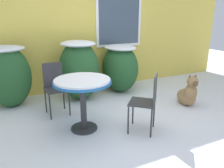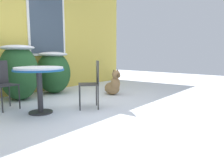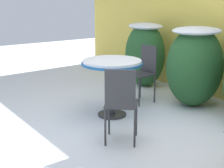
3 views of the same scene
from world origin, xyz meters
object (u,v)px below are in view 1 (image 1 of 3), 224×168
at_px(patio_table, 83,88).
at_px(patio_chair_near_table, 55,86).
at_px(patio_chair_far_side, 147,100).
at_px(dog, 188,94).

relative_size(patio_table, patio_chair_near_table, 0.94).
relative_size(patio_table, patio_chair_far_side, 0.94).
distance_m(patio_table, dog, 2.13).
distance_m(patio_chair_near_table, patio_chair_far_side, 1.62).
height_order(patio_chair_far_side, dog, patio_chair_far_side).
height_order(patio_chair_near_table, patio_chair_far_side, same).
relative_size(patio_table, dog, 1.28).
xyz_separation_m(patio_table, patio_chair_near_table, (-0.25, 0.77, -0.16)).
bearing_deg(dog, patio_chair_near_table, 177.91).
distance_m(patio_chair_near_table, dog, 2.46).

